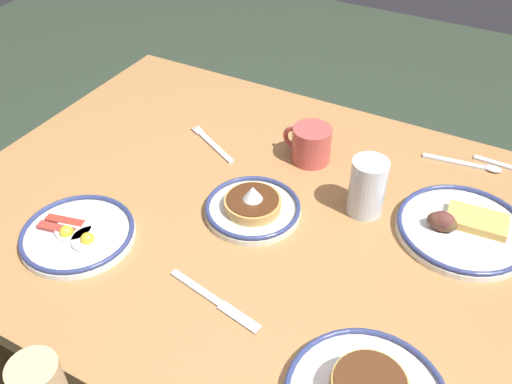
# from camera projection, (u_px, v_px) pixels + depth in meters

# --- Properties ---
(dining_table) EXTENTS (1.29, 1.00, 0.72)m
(dining_table) POSITION_uv_depth(u_px,v_px,m) (248.00, 239.00, 1.30)
(dining_table) COLOR #A77543
(dining_table) RESTS_ON ground_plane
(plate_near_main) EXTENTS (0.27, 0.27, 0.05)m
(plate_near_main) POSITION_uv_depth(u_px,v_px,m) (462.00, 228.00, 1.17)
(plate_near_main) COLOR white
(plate_near_main) RESTS_ON dining_table
(plate_center_pancakes) EXTENTS (0.23, 0.23, 0.04)m
(plate_center_pancakes) POSITION_uv_depth(u_px,v_px,m) (78.00, 234.00, 1.16)
(plate_center_pancakes) COLOR white
(plate_center_pancakes) RESTS_ON dining_table
(plate_far_side) EXTENTS (0.21, 0.21, 0.07)m
(plate_far_side) POSITION_uv_depth(u_px,v_px,m) (253.00, 207.00, 1.21)
(plate_far_side) COLOR silver
(plate_far_side) RESTS_ON dining_table
(coffee_mug) EXTENTS (0.13, 0.09, 0.09)m
(coffee_mug) POSITION_uv_depth(u_px,v_px,m) (311.00, 144.00, 1.35)
(coffee_mug) COLOR #BF4C47
(coffee_mug) RESTS_ON dining_table
(drinking_glass) EXTENTS (0.08, 0.08, 0.13)m
(drinking_glass) POSITION_uv_depth(u_px,v_px,m) (367.00, 189.00, 1.19)
(drinking_glass) COLOR silver
(drinking_glass) RESTS_ON dining_table
(fork_far) EXTENTS (0.17, 0.10, 0.01)m
(fork_far) POSITION_uv_depth(u_px,v_px,m) (212.00, 144.00, 1.42)
(fork_far) COLOR silver
(fork_far) RESTS_ON dining_table
(butter_knife) EXTENTS (0.21, 0.06, 0.01)m
(butter_knife) POSITION_uv_depth(u_px,v_px,m) (214.00, 300.00, 1.04)
(butter_knife) COLOR silver
(butter_knife) RESTS_ON dining_table
(tea_spoon) EXTENTS (0.18, 0.04, 0.01)m
(tea_spoon) POSITION_uv_depth(u_px,v_px,m) (473.00, 165.00, 1.35)
(tea_spoon) COLOR silver
(tea_spoon) RESTS_ON dining_table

